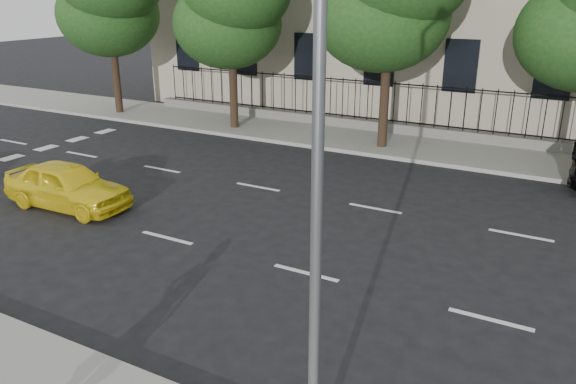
# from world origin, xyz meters

# --- Properties ---
(ground) EXTENTS (120.00, 120.00, 0.00)m
(ground) POSITION_xyz_m (0.00, 0.00, 0.00)
(ground) COLOR black
(ground) RESTS_ON ground
(far_sidewalk) EXTENTS (60.00, 4.00, 0.15)m
(far_sidewalk) POSITION_xyz_m (0.00, 14.00, 0.07)
(far_sidewalk) COLOR gray
(far_sidewalk) RESTS_ON ground
(lane_markings) EXTENTS (49.60, 4.62, 0.01)m
(lane_markings) POSITION_xyz_m (0.00, 4.75, 0.01)
(lane_markings) COLOR silver
(lane_markings) RESTS_ON ground
(iron_fence) EXTENTS (30.00, 0.50, 2.20)m
(iron_fence) POSITION_xyz_m (0.00, 15.70, 0.65)
(iron_fence) COLOR slate
(iron_fence) RESTS_ON far_sidewalk
(street_light) EXTENTS (0.25, 3.32, 8.05)m
(street_light) POSITION_xyz_m (2.50, -1.77, 5.15)
(street_light) COLOR slate
(street_light) RESTS_ON near_sidewalk
(yellow_taxi) EXTENTS (4.00, 1.72, 1.35)m
(yellow_taxi) POSITION_xyz_m (-7.95, 2.86, 0.67)
(yellow_taxi) COLOR yellow
(yellow_taxi) RESTS_ON ground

